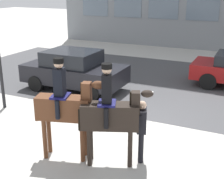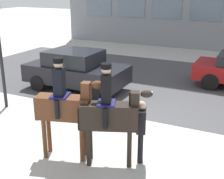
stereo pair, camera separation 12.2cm
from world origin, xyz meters
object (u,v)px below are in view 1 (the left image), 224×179
(mounted_horse_lead, at_px, (65,106))
(pedestrian_bystander, at_px, (141,127))
(mounted_horse_companion, at_px, (111,113))
(street_car_near_lane, at_px, (74,70))

(mounted_horse_lead, height_order, pedestrian_bystander, mounted_horse_lead)
(mounted_horse_companion, bearing_deg, pedestrian_bystander, 10.10)
(mounted_horse_companion, xyz_separation_m, pedestrian_bystander, (0.61, 0.38, -0.38))
(mounted_horse_lead, distance_m, street_car_near_lane, 5.44)
(mounted_horse_companion, bearing_deg, street_car_near_lane, 108.36)
(pedestrian_bystander, bearing_deg, mounted_horse_companion, 12.99)
(street_car_near_lane, bearing_deg, mounted_horse_lead, -60.31)
(mounted_horse_lead, relative_size, pedestrian_bystander, 1.62)
(street_car_near_lane, bearing_deg, mounted_horse_companion, -49.74)
(mounted_horse_companion, relative_size, street_car_near_lane, 0.60)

